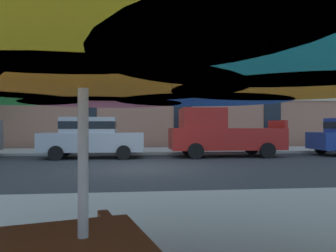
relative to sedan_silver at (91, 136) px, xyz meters
name	(u,v)px	position (x,y,z in m)	size (l,w,h in m)	color
ground_plane	(139,168)	(1.99, -3.70, -0.95)	(120.00, 120.00, 0.00)	#2D3033
sidewalk_far	(136,151)	(1.99, 3.10, -0.89)	(56.00, 3.60, 0.12)	#B2ADA3
apartment_building	(135,22)	(1.99, 11.29, 8.65)	(45.90, 12.08, 19.20)	#A87056
sedan_silver	(91,136)	(0.00, 0.00, 0.00)	(4.40, 1.98, 1.78)	#A8AAB2
pickup_red	(221,134)	(5.79, 0.00, 0.08)	(5.10, 2.12, 2.20)	#B21E19
patio_umbrella	(83,40)	(1.50, -12.70, 0.94)	(3.99, 3.99, 2.23)	silver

